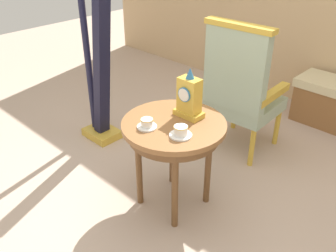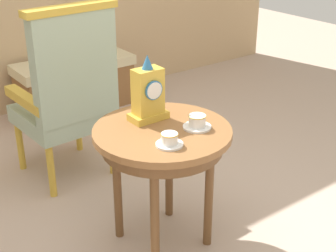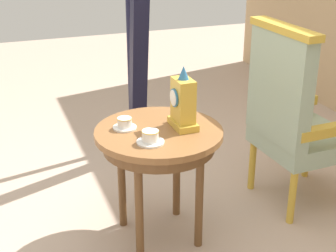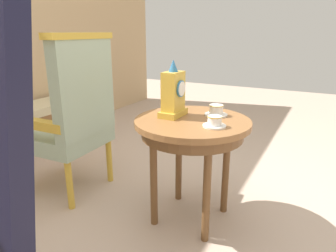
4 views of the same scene
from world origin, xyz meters
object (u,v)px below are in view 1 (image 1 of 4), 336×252
Objects in this scene: mantel_clock at (189,97)px; armchair at (241,88)px; teacup_left at (147,124)px; teacup_right at (181,132)px; harp at (98,67)px; side_table at (174,133)px.

mantel_clock is 0.29× the size of armchair.
teacup_right reaches higher than teacup_left.
teacup_right is at bearing -13.81° from harp.
harp is at bearing 159.64° from teacup_left.
harp reaches higher than teacup_left.
armchair is at bearing 96.31° from mantel_clock.
teacup_right is 1.24m from harp.
harp is (-1.08, 0.07, -0.10)m from mantel_clock.
side_table is at bearing -10.81° from harp.
teacup_right is 0.12× the size of armchair.
teacup_left is at bearing -106.75° from mantel_clock.
armchair is 1.20m from harp.
mantel_clock is at bearing 85.54° from side_table.
teacup_right is 0.41× the size of mantel_clock.
teacup_left is 1.04m from armchair.
mantel_clock is 0.78m from armchair.
teacup_left reaches higher than side_table.
armchair reaches higher than teacup_left.
teacup_right is at bearing -59.70° from mantel_clock.
teacup_right is (0.14, -0.09, 0.11)m from side_table.
mantel_clock is at bearing -3.84° from harp.
mantel_clock is 0.19× the size of harp.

